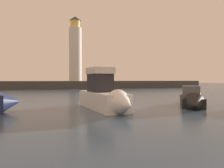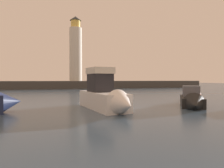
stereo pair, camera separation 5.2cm
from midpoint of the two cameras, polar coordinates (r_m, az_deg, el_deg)
ground_plane at (r=29.56m, az=-6.25°, el=-3.65°), size 220.00×220.00×0.00m
breakwater at (r=57.38m, az=-10.96°, el=-0.20°), size 80.99×6.31×2.15m
lighthouse at (r=58.02m, az=-10.57°, el=9.63°), size 3.57×3.57×18.65m
motorboat_0 at (r=16.52m, az=-1.86°, el=-3.45°), size 3.45×8.52×3.85m
motorboat_1 at (r=19.71m, az=22.53°, el=-4.41°), size 5.16×6.46×2.36m
mooring_buoy at (r=28.54m, az=23.69°, el=-2.94°), size 0.99×0.99×0.99m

